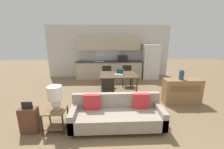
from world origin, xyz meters
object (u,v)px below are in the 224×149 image
object	(u,v)px
refrigerator	(150,61)
dining_chair_near_left	(108,89)
table_lamp	(55,96)
dining_table	(118,76)
laptop	(119,73)
credenza	(182,91)
vase	(182,75)
dining_chair_far_right	(127,75)
dining_chair_far_left	(107,75)
couch	(117,114)
suitcase	(29,120)
side_table	(55,116)

from	to	relation	value
refrigerator	dining_chair_near_left	world-z (taller)	refrigerator
table_lamp	dining_chair_near_left	world-z (taller)	table_lamp
dining_table	laptop	size ratio (longest dim) A/B	3.48
dining_table	laptop	bearing A→B (deg)	-37.88
credenza	vase	size ratio (longest dim) A/B	3.93
credenza	laptop	bearing A→B (deg)	155.06
dining_chair_far_right	dining_chair_far_left	world-z (taller)	same
table_lamp	vase	distance (m)	3.83
couch	dining_chair_far_left	world-z (taller)	dining_chair_far_left
couch	laptop	size ratio (longest dim) A/B	5.64
dining_chair_far_left	couch	bearing A→B (deg)	-83.20
refrigerator	vase	xyz separation A→B (m)	(0.12, -3.02, 0.11)
vase	suitcase	distance (m)	4.50
table_lamp	dining_chair_near_left	bearing A→B (deg)	47.02
vase	laptop	size ratio (longest dim) A/B	0.78
dining_chair_near_left	suitcase	world-z (taller)	dining_chair_near_left
dining_chair_near_left	dining_chair_far_right	world-z (taller)	same
vase	dining_chair_far_left	distance (m)	3.03
refrigerator	dining_chair_near_left	bearing A→B (deg)	-128.08
side_table	table_lamp	size ratio (longest dim) A/B	0.93
dining_chair_far_left	laptop	size ratio (longest dim) A/B	2.28
dining_table	suitcase	size ratio (longest dim) A/B	1.77
side_table	suitcase	bearing A→B (deg)	-171.38
couch	vase	xyz separation A→B (m)	(2.17, 1.18, 0.66)
side_table	dining_chair_far_right	size ratio (longest dim) A/B	0.59
table_lamp	vase	world-z (taller)	vase
couch	laptop	distance (m)	2.21
credenza	vase	world-z (taller)	vase
vase	dining_chair_far_right	size ratio (longest dim) A/B	0.34
dining_chair_far_right	suitcase	distance (m)	4.22
refrigerator	dining_chair_near_left	size ratio (longest dim) A/B	1.93
vase	laptop	bearing A→B (deg)	153.59
refrigerator	couch	size ratio (longest dim) A/B	0.78
side_table	suitcase	size ratio (longest dim) A/B	0.68
credenza	dining_chair_far_right	distance (m)	2.43
table_lamp	refrigerator	bearing A→B (deg)	50.28
dining_table	dining_chair_far_right	size ratio (longest dim) A/B	1.53
dining_table	credenza	size ratio (longest dim) A/B	1.14
dining_table	refrigerator	bearing A→B (deg)	48.32
vase	dining_chair_near_left	world-z (taller)	vase
refrigerator	couch	distance (m)	4.71
dining_chair_near_left	couch	bearing A→B (deg)	92.12
couch	suitcase	world-z (taller)	couch
refrigerator	dining_chair_far_right	bearing A→B (deg)	-139.52
table_lamp	suitcase	size ratio (longest dim) A/B	0.73
laptop	dining_chair_far_left	bearing A→B (deg)	144.40
refrigerator	dining_table	size ratio (longest dim) A/B	1.26
refrigerator	dining_table	xyz separation A→B (m)	(-1.82, -2.05, -0.17)
suitcase	dining_table	bearing A→B (deg)	45.02
side_table	dining_chair_near_left	distance (m)	1.89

